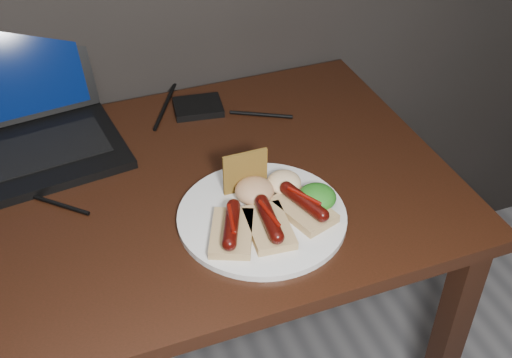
{
  "coord_description": "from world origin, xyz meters",
  "views": [
    {
      "loc": [
        -0.02,
        0.44,
        1.53
      ],
      "look_at": [
        0.29,
        1.27,
        0.82
      ],
      "focal_mm": 45.0,
      "sensor_mm": 36.0,
      "label": 1
    }
  ],
  "objects": [
    {
      "name": "bread_sausage_left",
      "position": [
        0.22,
        1.2,
        0.78
      ],
      "size": [
        0.11,
        0.13,
        0.04
      ],
      "color": "tan",
      "rests_on": "plate"
    },
    {
      "name": "salsa_mound",
      "position": [
        0.3,
        1.28,
        0.78
      ],
      "size": [
        0.07,
        0.07,
        0.04
      ],
      "primitive_type": "ellipsoid",
      "color": "#9A2D0F",
      "rests_on": "plate"
    },
    {
      "name": "crispbread",
      "position": [
        0.29,
        1.31,
        0.8
      ],
      "size": [
        0.08,
        0.01,
        0.08
      ],
      "primitive_type": "cube",
      "color": "olive",
      "rests_on": "plate"
    },
    {
      "name": "desk_cables",
      "position": [
        0.02,
        1.53,
        0.75
      ],
      "size": [
        0.93,
        0.42,
        0.01
      ],
      "color": "black",
      "rests_on": "desk"
    },
    {
      "name": "hard_drive",
      "position": [
        0.29,
        1.63,
        0.76
      ],
      "size": [
        0.12,
        0.1,
        0.02
      ],
      "primitive_type": "cube",
      "rotation": [
        0.0,
        0.0,
        -0.15
      ],
      "color": "black",
      "rests_on": "desk"
    },
    {
      "name": "bread_sausage_center",
      "position": [
        0.29,
        1.19,
        0.78
      ],
      "size": [
        0.08,
        0.12,
        0.04
      ],
      "color": "tan",
      "rests_on": "plate"
    },
    {
      "name": "plate",
      "position": [
        0.29,
        1.24,
        0.76
      ],
      "size": [
        0.36,
        0.36,
        0.01
      ],
      "primitive_type": "cylinder",
      "rotation": [
        0.0,
        0.0,
        0.2
      ],
      "color": "white",
      "rests_on": "desk"
    },
    {
      "name": "coleslaw_mound",
      "position": [
        0.36,
        1.29,
        0.78
      ],
      "size": [
        0.06,
        0.06,
        0.04
      ],
      "primitive_type": "ellipsoid",
      "color": "white",
      "rests_on": "plate"
    },
    {
      "name": "salad_greens",
      "position": [
        0.39,
        1.23,
        0.78
      ],
      "size": [
        0.07,
        0.07,
        0.04
      ],
      "primitive_type": "ellipsoid",
      "color": "#156313",
      "rests_on": "plate"
    },
    {
      "name": "bread_sausage_right",
      "position": [
        0.36,
        1.21,
        0.78
      ],
      "size": [
        0.1,
        0.13,
        0.04
      ],
      "color": "tan",
      "rests_on": "plate"
    },
    {
      "name": "desk",
      "position": [
        0.0,
        1.38,
        0.66
      ],
      "size": [
        1.4,
        0.7,
        0.75
      ],
      "color": "black",
      "rests_on": "ground"
    },
    {
      "name": "laptop",
      "position": [
        -0.1,
        1.63,
        0.8
      ],
      "size": [
        0.43,
        0.38,
        0.25
      ],
      "color": "black",
      "rests_on": "desk"
    }
  ]
}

